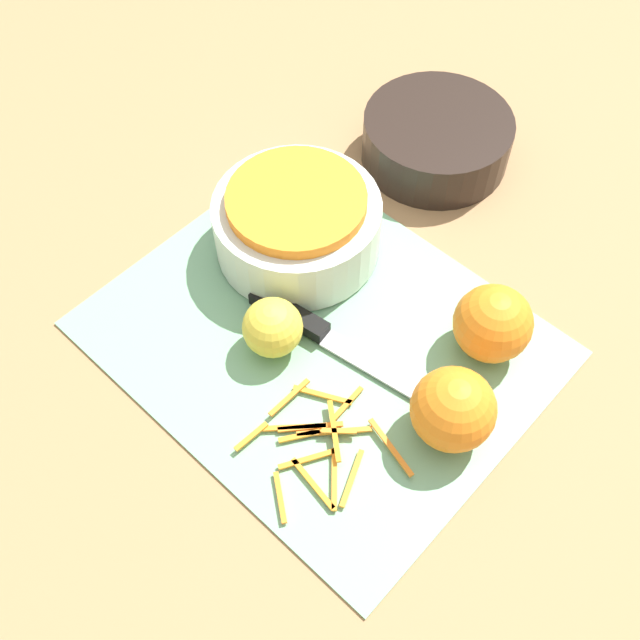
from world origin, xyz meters
name	(u,v)px	position (x,y,z in m)	size (l,w,h in m)	color
ground_plane	(320,339)	(0.00, 0.00, 0.00)	(4.00, 4.00, 0.00)	#9E754C
cutting_board	(320,338)	(0.00, 0.00, 0.00)	(0.44, 0.36, 0.01)	#75AD84
bowl_speckled	(297,222)	(-0.10, 0.07, 0.05)	(0.18, 0.18, 0.08)	silver
bowl_dark	(436,139)	(-0.08, 0.29, 0.03)	(0.18, 0.18, 0.06)	black
knife	(317,330)	(0.00, 0.00, 0.01)	(0.26, 0.06, 0.02)	black
orange_left	(493,324)	(0.13, 0.11, 0.05)	(0.08, 0.08, 0.08)	orange
orange_right	(453,409)	(0.16, 0.01, 0.05)	(0.08, 0.08, 0.08)	orange
lemon	(273,327)	(-0.03, -0.04, 0.04)	(0.06, 0.06, 0.06)	gold
peel_pile	(321,441)	(0.08, -0.09, 0.01)	(0.15, 0.15, 0.01)	orange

